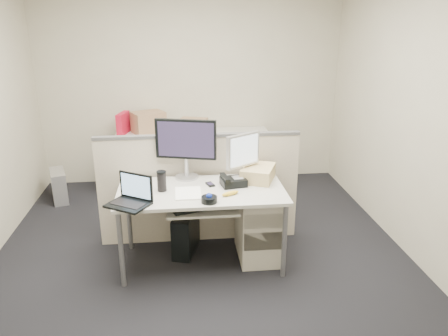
{
  "coord_description": "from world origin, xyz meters",
  "views": [
    {
      "loc": [
        -0.18,
        -3.63,
        2.22
      ],
      "look_at": [
        0.22,
        0.15,
        0.88
      ],
      "focal_mm": 35.0,
      "sensor_mm": 36.0,
      "label": 1
    }
  ],
  "objects": [
    {
      "name": "floor",
      "position": [
        0.0,
        0.0,
        -0.01
      ],
      "size": [
        4.0,
        4.5,
        0.01
      ],
      "primitive_type": "cube",
      "color": "black",
      "rests_on": "ground"
    },
    {
      "name": "wall_back",
      "position": [
        0.0,
        2.25,
        1.35
      ],
      "size": [
        4.0,
        0.02,
        2.7
      ],
      "primitive_type": "cube",
      "color": "#BCB79E",
      "rests_on": "ground"
    },
    {
      "name": "wall_front",
      "position": [
        0.0,
        -2.25,
        1.35
      ],
      "size": [
        4.0,
        0.02,
        2.7
      ],
      "primitive_type": "cube",
      "color": "#BCB79E",
      "rests_on": "ground"
    },
    {
      "name": "wall_right",
      "position": [
        2.0,
        0.0,
        1.35
      ],
      "size": [
        0.02,
        4.5,
        2.7
      ],
      "primitive_type": "cube",
      "color": "#BCB79E",
      "rests_on": "ground"
    },
    {
      "name": "desk",
      "position": [
        0.0,
        0.0,
        0.66
      ],
      "size": [
        1.5,
        0.75,
        0.73
      ],
      "color": "#ADACA3",
      "rests_on": "floor"
    },
    {
      "name": "keyboard_tray",
      "position": [
        0.0,
        -0.18,
        0.62
      ],
      "size": [
        0.62,
        0.32,
        0.02
      ],
      "primitive_type": "cube",
      "color": "#ADACA3",
      "rests_on": "desk"
    },
    {
      "name": "drawer_pedestal",
      "position": [
        0.55,
        0.05,
        0.33
      ],
      "size": [
        0.4,
        0.55,
        0.65
      ],
      "primitive_type": "cube",
      "color": "#B1A79B",
      "rests_on": "floor"
    },
    {
      "name": "cubicle_partition",
      "position": [
        0.0,
        0.45,
        0.55
      ],
      "size": [
        2.0,
        0.06,
        1.1
      ],
      "primitive_type": "cube",
      "color": "beige",
      "rests_on": "floor"
    },
    {
      "name": "back_counter",
      "position": [
        0.0,
        1.93,
        0.36
      ],
      "size": [
        2.0,
        0.6,
        0.72
      ],
      "primitive_type": "cube",
      "color": "#B1A79B",
      "rests_on": "floor"
    },
    {
      "name": "monitor_main",
      "position": [
        -0.12,
        0.32,
        1.02
      ],
      "size": [
        0.62,
        0.36,
        0.58
      ],
      "primitive_type": "cube",
      "rotation": [
        0.0,
        0.0,
        -0.26
      ],
      "color": "black",
      "rests_on": "desk"
    },
    {
      "name": "monitor_small",
      "position": [
        0.4,
        0.18,
        0.96
      ],
      "size": [
        0.41,
        0.36,
        0.46
      ],
      "primitive_type": "cube",
      "rotation": [
        0.0,
        0.0,
        0.58
      ],
      "color": "#B7B7BC",
      "rests_on": "desk"
    },
    {
      "name": "laptop",
      "position": [
        -0.62,
        -0.28,
        0.85
      ],
      "size": [
        0.41,
        0.38,
        0.25
      ],
      "primitive_type": "cube",
      "rotation": [
        0.0,
        0.0,
        -0.56
      ],
      "color": "black",
      "rests_on": "desk"
    },
    {
      "name": "trackball",
      "position": [
        0.05,
        -0.28,
        0.76
      ],
      "size": [
        0.16,
        0.16,
        0.05
      ],
      "primitive_type": "cylinder",
      "rotation": [
        0.0,
        0.0,
        -0.25
      ],
      "color": "black",
      "rests_on": "desk"
    },
    {
      "name": "desk_phone",
      "position": [
        0.3,
        0.08,
        0.77
      ],
      "size": [
        0.25,
        0.22,
        0.07
      ],
      "primitive_type": "cube",
      "rotation": [
        0.0,
        0.0,
        0.17
      ],
      "color": "black",
      "rests_on": "desk"
    },
    {
      "name": "paper_stack",
      "position": [
        -0.12,
        -0.08,
        0.74
      ],
      "size": [
        0.23,
        0.29,
        0.01
      ],
      "primitive_type": "cube",
      "rotation": [
        0.0,
        0.0,
        0.0
      ],
      "color": "white",
      "rests_on": "desk"
    },
    {
      "name": "sticky_pad",
      "position": [
        -0.05,
        0.0,
        0.74
      ],
      "size": [
        0.08,
        0.08,
        0.01
      ],
      "primitive_type": "cube",
      "rotation": [
        0.0,
        0.0,
        0.09
      ],
      "color": "yellow",
      "rests_on": "desk"
    },
    {
      "name": "travel_mug",
      "position": [
        -0.35,
        0.02,
        0.82
      ],
      "size": [
        0.09,
        0.09,
        0.17
      ],
      "primitive_type": "cylinder",
      "rotation": [
        0.0,
        0.0,
        -0.09
      ],
      "color": "black",
      "rests_on": "desk"
    },
    {
      "name": "banana",
      "position": [
        0.24,
        -0.15,
        0.75
      ],
      "size": [
        0.17,
        0.11,
        0.04
      ],
      "primitive_type": "ellipsoid",
      "rotation": [
        0.0,
        0.0,
        0.44
      ],
      "color": "#FFDC49",
      "rests_on": "desk"
    },
    {
      "name": "cellphone",
      "position": [
        0.09,
        0.11,
        0.74
      ],
      "size": [
        0.09,
        0.12,
        0.01
      ],
      "primitive_type": "cube",
      "rotation": [
        0.0,
        0.0,
        0.32
      ],
      "color": "black",
      "rests_on": "desk"
    },
    {
      "name": "manila_folders",
      "position": [
        0.55,
        0.2,
        0.8
      ],
      "size": [
        0.39,
        0.43,
        0.13
      ],
      "primitive_type": "cube",
      "rotation": [
        0.0,
        0.0,
        -0.39
      ],
      "color": "tan",
      "rests_on": "desk"
    },
    {
      "name": "keyboard",
      "position": [
        -0.05,
        -0.18,
        0.64
      ],
      "size": [
        0.46,
        0.28,
        0.02
      ],
      "primitive_type": "cube",
      "rotation": [
        0.0,
        0.0,
        0.31
      ],
      "color": "black",
      "rests_on": "keyboard_tray"
    },
    {
      "name": "pc_tower_desk",
      "position": [
        -0.15,
        0.2,
        0.2
      ],
      "size": [
        0.29,
        0.47,
        0.41
      ],
      "primitive_type": "cube",
      "rotation": [
        0.0,
        0.0,
        -0.28
      ],
      "color": "black",
      "rests_on": "floor"
    },
    {
      "name": "pc_tower_spare_dark",
      "position": [
        -1.1,
        1.99,
        0.2
      ],
      "size": [
        0.27,
        0.46,
        0.4
      ],
      "primitive_type": "cube",
      "rotation": [
        0.0,
        0.0,
        -0.25
      ],
      "color": "black",
      "rests_on": "floor"
    },
    {
      "name": "pc_tower_spare_silver",
      "position": [
        -1.7,
        1.63,
        0.19
      ],
      "size": [
        0.29,
        0.45,
        0.39
      ],
      "primitive_type": "cube",
      "rotation": [
        0.0,
        0.0,
        0.31
      ],
      "color": "#B7B7BC",
      "rests_on": "floor"
    },
    {
      "name": "cardboard_box_left",
      "position": [
        -0.58,
        2.05,
        0.87
      ],
      "size": [
        0.49,
        0.44,
        0.3
      ],
      "primitive_type": "cube",
      "rotation": [
        0.0,
        0.0,
        0.46
      ],
      "color": "#A27F59",
      "rests_on": "back_counter"
    },
    {
      "name": "cardboard_box_right",
      "position": [
        0.0,
        1.81,
        0.84
      ],
      "size": [
        0.4,
        0.35,
        0.24
      ],
      "primitive_type": "cube",
      "rotation": [
        0.0,
        0.0,
        -0.3
      ],
      "color": "#A27F59",
      "rests_on": "back_counter"
    },
    {
      "name": "red_binder",
      "position": [
        -0.9,
        2.03,
        0.87
      ],
      "size": [
        0.15,
        0.33,
        0.3
      ],
      "primitive_type": "cube",
      "rotation": [
        0.0,
        0.0,
        -0.25
      ],
      "color": "red",
      "rests_on": "back_counter"
    }
  ]
}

